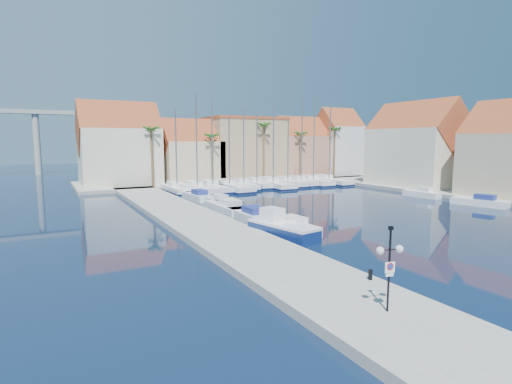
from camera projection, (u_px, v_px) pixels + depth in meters
ground at (378, 246)px, 28.87m from camera, size 260.00×260.00×0.00m
quay_west at (196, 222)px, 36.45m from camera, size 6.00×77.00×0.50m
shore_north at (230, 180)px, 75.51m from camera, size 54.00×16.00×0.50m
shore_east at (466, 193)px, 56.91m from camera, size 12.00×60.00×0.50m
lamp_post at (390, 256)px, 16.34m from camera, size 1.22×0.52×3.64m
bollard at (370, 275)px, 20.41m from camera, size 0.22×0.22×0.54m
fishing_boat at (281, 228)px, 31.56m from camera, size 3.28×6.59×2.20m
motorboat_west_0 at (289, 226)px, 33.40m from camera, size 2.49×6.38×1.40m
motorboat_west_1 at (252, 215)px, 38.39m from camera, size 2.38×7.12×1.40m
motorboat_west_2 at (227, 207)px, 43.09m from camera, size 2.48×7.41×1.40m
motorboat_west_3 at (219, 201)px, 46.88m from camera, size 1.74×5.38×1.40m
motorboat_west_4 at (198, 196)px, 51.62m from camera, size 2.26×6.43×1.40m
motorboat_west_5 at (186, 191)px, 56.83m from camera, size 2.64×7.21×1.40m
motorboat_west_6 at (178, 189)px, 59.48m from camera, size 2.74×7.28×1.40m
motorboat_east_0 at (480, 202)px, 46.85m from camera, size 3.32×6.24×1.40m
motorboat_east_1 at (422, 194)px, 53.97m from camera, size 2.11×5.08×1.40m
sailboat_0 at (176, 189)px, 58.76m from camera, size 2.43×8.96×12.19m
sailboat_1 at (196, 188)px, 59.44m from camera, size 2.88×10.76×14.38m
sailboat_2 at (211, 187)px, 61.03m from camera, size 3.65×11.07×13.87m
sailboat_3 at (227, 187)px, 61.69m from camera, size 4.13×12.08×11.12m
sailboat_4 at (243, 185)px, 63.45m from camera, size 2.73×8.81×12.51m
sailboat_5 at (255, 184)px, 65.33m from camera, size 2.42×8.39×12.35m
sailboat_6 at (271, 184)px, 65.66m from camera, size 3.43×11.66×12.91m
sailboat_7 at (286, 183)px, 67.46m from camera, size 3.08×9.26×11.15m
sailboat_8 at (300, 181)px, 68.73m from camera, size 2.42×8.81×14.80m
sailboat_9 at (311, 181)px, 69.80m from camera, size 3.44×10.65×14.55m
sailboat_10 at (327, 181)px, 70.79m from camera, size 3.62×10.75×14.06m
building_0 at (119, 148)px, 64.50m from camera, size 12.30×9.00×13.50m
building_1 at (191, 154)px, 70.26m from camera, size 10.30×8.00×11.00m
building_2 at (244, 148)px, 76.15m from camera, size 14.20×10.20×11.50m
building_3 at (299, 150)px, 80.93m from camera, size 10.30×8.00×12.00m
building_4 at (337, 144)px, 84.12m from camera, size 8.30×8.00×14.00m
building_6 at (416, 148)px, 63.99m from camera, size 9.00×14.30×13.50m
palm_0 at (151, 131)px, 61.67m from camera, size 2.60×2.60×10.15m
palm_1 at (212, 138)px, 66.46m from camera, size 2.60×2.60×9.15m
palm_2 at (264, 127)px, 70.89m from camera, size 2.60×2.60×11.15m
palm_3 at (301, 135)px, 74.81m from camera, size 2.60×2.60×9.65m
palm_4 at (335, 131)px, 78.43m from camera, size 2.60×2.60×10.65m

